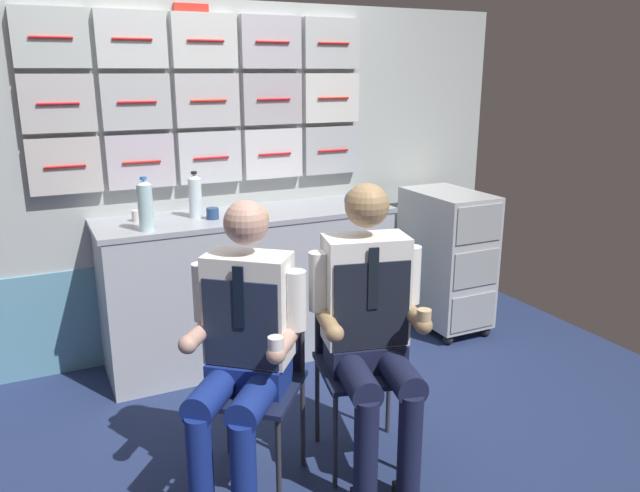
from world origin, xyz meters
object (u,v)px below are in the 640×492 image
object	(u,v)px
crew_member_left	(242,343)
espresso_cup_small	(137,215)
folding_chair_center	(359,343)
folding_chair_left	(257,360)
service_trolley	(446,256)
water_bottle_short	(145,205)
crew_member_center	(371,319)

from	to	relation	value
crew_member_left	espresso_cup_small	distance (m)	1.38
folding_chair_center	folding_chair_left	bearing A→B (deg)	176.23
folding_chair_left	folding_chair_center	world-z (taller)	same
espresso_cup_small	service_trolley	bearing A→B (deg)	-6.57
service_trolley	water_bottle_short	bearing A→B (deg)	-179.50
service_trolley	espresso_cup_small	bearing A→B (deg)	173.43
service_trolley	crew_member_left	bearing A→B (deg)	-148.83
folding_chair_left	water_bottle_short	bearing A→B (deg)	104.47
folding_chair_left	folding_chair_center	size ratio (longest dim) A/B	1.00
folding_chair_left	espresso_cup_small	distance (m)	1.32
water_bottle_short	folding_chair_center	bearing A→B (deg)	-53.73
folding_chair_center	service_trolley	bearing A→B (deg)	39.16
folding_chair_left	crew_member_center	bearing A→B (deg)	-22.70
crew_member_center	espresso_cup_small	world-z (taller)	crew_member_center
folding_chair_center	crew_member_center	bearing A→B (deg)	-102.96
service_trolley	crew_member_center	size ratio (longest dim) A/B	0.74
espresso_cup_small	crew_member_left	bearing A→B (deg)	-83.39
service_trolley	folding_chair_center	size ratio (longest dim) A/B	1.11
folding_chair_center	espresso_cup_small	bearing A→B (deg)	120.78
folding_chair_left	water_bottle_short	world-z (taller)	water_bottle_short
folding_chair_center	crew_member_center	world-z (taller)	crew_member_center
service_trolley	water_bottle_short	size ratio (longest dim) A/B	3.30
service_trolley	folding_chair_center	distance (m)	1.62
crew_member_center	water_bottle_short	world-z (taller)	crew_member_center
folding_chair_center	water_bottle_short	xyz separation A→B (m)	(-0.74, 1.01, 0.52)
crew_member_left	water_bottle_short	bearing A→B (deg)	97.63
folding_chair_center	water_bottle_short	world-z (taller)	water_bottle_short
service_trolley	espresso_cup_small	xyz separation A→B (m)	(-2.01, 0.23, 0.44)
service_trolley	espresso_cup_small	distance (m)	2.07
crew_member_left	water_bottle_short	xyz separation A→B (m)	(-0.15, 1.10, 0.36)
crew_member_left	service_trolley	bearing A→B (deg)	31.17
water_bottle_short	crew_member_center	bearing A→B (deg)	-58.87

